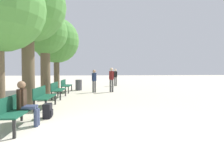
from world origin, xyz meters
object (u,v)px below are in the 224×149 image
at_px(bench_row_3, 66,85).
at_px(pedestrian_mid, 94,79).
at_px(tree_row_2, 45,34).
at_px(tree_row_1, 27,5).
at_px(tree_row_3, 56,41).
at_px(backpack, 48,111).
at_px(bench_row_1, 43,96).
at_px(person_seated, 26,102).
at_px(bench_row_0, 15,109).
at_px(bench_row_2, 57,89).
at_px(trash_bin, 79,85).
at_px(pedestrian_near, 116,76).
at_px(pedestrian_far, 112,78).

bearing_deg(bench_row_3, pedestrian_mid, -8.74).
bearing_deg(pedestrian_mid, tree_row_2, -157.31).
relative_size(tree_row_1, tree_row_3, 1.14).
relative_size(tree_row_3, backpack, 11.53).
bearing_deg(tree_row_1, bench_row_1, -43.13).
distance_m(bench_row_1, tree_row_3, 7.11).
distance_m(bench_row_3, person_seated, 7.25).
bearing_deg(bench_row_0, tree_row_1, 105.22).
bearing_deg(backpack, bench_row_1, 111.48).
height_order(bench_row_2, trash_bin, bench_row_2).
xyz_separation_m(tree_row_3, pedestrian_mid, (2.88, -1.65, -2.85)).
distance_m(bench_row_1, pedestrian_near, 9.88).
bearing_deg(bench_row_0, pedestrian_mid, 74.42).
relative_size(pedestrian_near, pedestrian_far, 0.95).
relative_size(bench_row_1, bench_row_3, 1.00).
relative_size(bench_row_0, trash_bin, 1.89).
relative_size(bench_row_0, bench_row_2, 1.00).
distance_m(backpack, trash_bin, 7.50).
relative_size(bench_row_0, pedestrian_mid, 0.97).
height_order(bench_row_3, backpack, bench_row_3).
bearing_deg(bench_row_0, bench_row_3, 90.00).
bearing_deg(trash_bin, bench_row_3, -126.84).
distance_m(tree_row_2, backpack, 6.22).
distance_m(tree_row_1, pedestrian_near, 10.16).
height_order(tree_row_3, person_seated, tree_row_3).
height_order(tree_row_2, person_seated, tree_row_2).
bearing_deg(pedestrian_far, tree_row_3, 159.32).
distance_m(tree_row_3, backpack, 8.67).
distance_m(tree_row_1, tree_row_2, 2.69).
bearing_deg(pedestrian_near, person_seated, -107.83).
distance_m(pedestrian_near, pedestrian_mid, 4.85).
height_order(pedestrian_mid, pedestrian_far, pedestrian_far).
distance_m(tree_row_2, pedestrian_far, 5.08).
bearing_deg(backpack, tree_row_2, 106.86).
bearing_deg(tree_row_3, person_seated, -82.47).
relative_size(bench_row_3, pedestrian_near, 0.93).
relative_size(tree_row_2, pedestrian_far, 3.02).
xyz_separation_m(tree_row_1, tree_row_2, (0.00, 2.58, -0.75)).
bearing_deg(pedestrian_far, bench_row_1, -123.85).
bearing_deg(tree_row_3, tree_row_2, -90.00).
relative_size(bench_row_2, tree_row_2, 0.29).
xyz_separation_m(tree_row_3, person_seated, (1.13, -8.58, -3.05)).
relative_size(bench_row_2, tree_row_1, 0.24).
xyz_separation_m(bench_row_1, pedestrian_near, (3.90, 9.08, 0.41)).
distance_m(tree_row_1, backpack, 5.05).
xyz_separation_m(tree_row_2, pedestrian_mid, (2.88, 1.20, -2.81)).
relative_size(tree_row_1, pedestrian_far, 3.66).
bearing_deg(tree_row_1, tree_row_3, 90.00).
bearing_deg(pedestrian_near, trash_bin, -135.13).
bearing_deg(bench_row_2, tree_row_3, 103.30).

